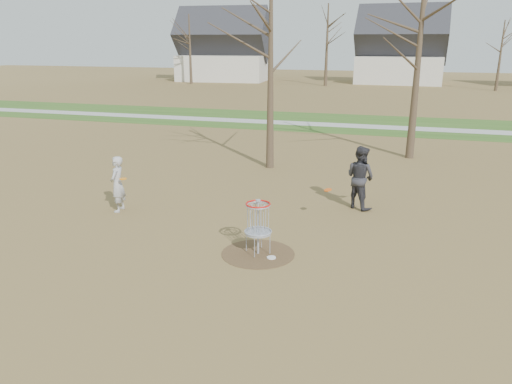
% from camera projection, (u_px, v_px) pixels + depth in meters
% --- Properties ---
extents(ground, '(160.00, 160.00, 0.00)m').
position_uv_depth(ground, '(258.00, 254.00, 12.19)').
color(ground, brown).
rests_on(ground, ground).
extents(green_band, '(160.00, 8.00, 0.01)m').
position_uv_depth(green_band, '(352.00, 123.00, 31.44)').
color(green_band, '#2D5119').
rests_on(green_band, ground).
extents(footpath, '(160.00, 1.50, 0.01)m').
position_uv_depth(footpath, '(350.00, 126.00, 30.52)').
color(footpath, '#9E9E99').
rests_on(footpath, green_band).
extents(dirt_circle, '(1.80, 1.80, 0.01)m').
position_uv_depth(dirt_circle, '(258.00, 254.00, 12.19)').
color(dirt_circle, '#47331E').
rests_on(dirt_circle, ground).
extents(player_standing, '(0.49, 0.67, 1.70)m').
position_uv_depth(player_standing, '(117.00, 184.00, 15.02)').
color(player_standing, '#AFAFAF').
rests_on(player_standing, ground).
extents(player_throwing, '(1.20, 1.15, 1.96)m').
position_uv_depth(player_throwing, '(360.00, 177.00, 15.28)').
color(player_throwing, '#2F2E33').
rests_on(player_throwing, ground).
extents(disc_grounded, '(0.22, 0.22, 0.02)m').
position_uv_depth(disc_grounded, '(271.00, 258.00, 11.93)').
color(disc_grounded, white).
rests_on(disc_grounded, dirt_circle).
extents(discs_in_play, '(6.15, 1.27, 0.19)m').
position_uv_depth(discs_in_play, '(228.00, 184.00, 14.42)').
color(discs_in_play, '#EE550C').
rests_on(discs_in_play, ground).
extents(disc_golf_basket, '(0.64, 0.64, 1.35)m').
position_uv_depth(disc_golf_basket, '(258.00, 219.00, 11.92)').
color(disc_golf_basket, '#9EA3AD').
rests_on(disc_golf_basket, ground).
extents(bare_trees, '(52.62, 44.98, 9.00)m').
position_uv_depth(bare_trees, '(395.00, 37.00, 42.96)').
color(bare_trees, '#382B1E').
rests_on(bare_trees, ground).
extents(houses_row, '(56.51, 10.01, 7.26)m').
position_uv_depth(houses_row, '(421.00, 54.00, 58.17)').
color(houses_row, silver).
rests_on(houses_row, ground).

